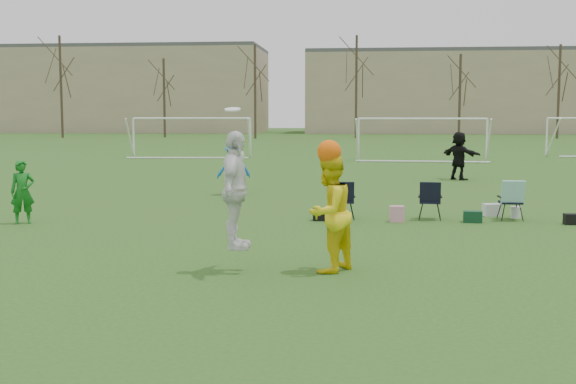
# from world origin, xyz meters

# --- Properties ---
(ground) EXTENTS (260.00, 260.00, 0.00)m
(ground) POSITION_xyz_m (0.00, 0.00, 0.00)
(ground) COLOR #25551A
(ground) RESTS_ON ground
(fielder_green_near) EXTENTS (0.67, 0.60, 1.55)m
(fielder_green_near) POSITION_xyz_m (-7.72, 6.41, 0.78)
(fielder_green_near) COLOR #136C1B
(fielder_green_near) RESTS_ON ground
(fielder_blue) EXTENTS (1.28, 1.02, 1.73)m
(fielder_blue) POSITION_xyz_m (-3.71, 13.18, 0.87)
(fielder_blue) COLOR blue
(fielder_blue) RESTS_ON ground
(fielder_black) EXTENTS (1.67, 1.72, 1.96)m
(fielder_black) POSITION_xyz_m (4.45, 19.52, 0.98)
(fielder_black) COLOR black
(fielder_black) RESTS_ON ground
(center_contest) EXTENTS (2.38, 1.38, 2.77)m
(center_contest) POSITION_xyz_m (-0.74, 1.67, 1.19)
(center_contest) COLOR white
(center_contest) RESTS_ON ground
(sideline_setup) EXTENTS (7.99, 1.64, 1.77)m
(sideline_setup) POSITION_xyz_m (3.96, 8.11, 0.54)
(sideline_setup) COLOR #0F3814
(sideline_setup) RESTS_ON ground
(goal_left) EXTENTS (7.39, 0.76, 2.46)m
(goal_left) POSITION_xyz_m (-10.00, 34.00, 1.92)
(goal_left) COLOR white
(goal_left) RESTS_ON ground
(goal_mid) EXTENTS (7.40, 0.63, 2.46)m
(goal_mid) POSITION_xyz_m (4.00, 32.00, 1.92)
(goal_mid) COLOR white
(goal_mid) RESTS_ON ground
(tree_line) EXTENTS (110.28, 3.28, 11.40)m
(tree_line) POSITION_xyz_m (0.24, 69.85, 5.09)
(tree_line) COLOR #382B21
(tree_line) RESTS_ON ground
(building_row) EXTENTS (126.00, 16.00, 13.00)m
(building_row) POSITION_xyz_m (6.73, 96.00, 5.99)
(building_row) COLOR tan
(building_row) RESTS_ON ground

